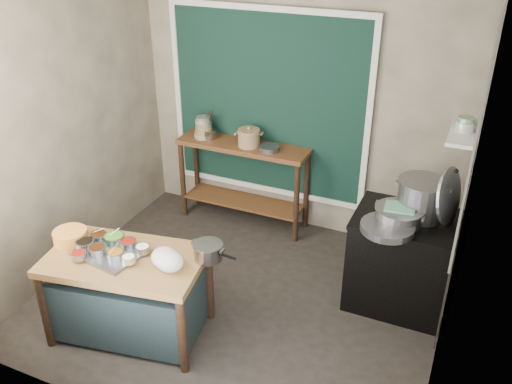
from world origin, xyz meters
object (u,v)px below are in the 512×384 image
at_px(yellow_basin, 70,236).
at_px(ceramic_crock, 249,139).
at_px(stove_block, 404,263).
at_px(back_counter, 243,183).
at_px(utensil_cup, 209,134).
at_px(prep_table, 129,295).
at_px(steamer, 399,215).
at_px(saucepan, 208,251).
at_px(stock_pot, 421,198).
at_px(condiment_tray, 108,253).

distance_m(yellow_basin, ceramic_crock, 2.13).
bearing_deg(stove_block, back_counter, 158.98).
bearing_deg(utensil_cup, prep_table, -81.15).
bearing_deg(ceramic_crock, back_counter, 162.59).
bearing_deg(prep_table, back_counter, 77.72).
bearing_deg(utensil_cup, yellow_basin, -96.10).
xyz_separation_m(stove_block, steamer, (-0.09, -0.11, 0.52)).
bearing_deg(saucepan, stock_pot, 43.42).
relative_size(prep_table, saucepan, 5.11).
bearing_deg(back_counter, ceramic_crock, -17.41).
relative_size(condiment_tray, ceramic_crock, 2.07).
height_order(back_counter, saucepan, back_counter).
distance_m(back_counter, utensil_cup, 0.66).
distance_m(ceramic_crock, stock_pot, 1.97).
height_order(condiment_tray, ceramic_crock, ceramic_crock).
distance_m(utensil_cup, stock_pot, 2.45).
distance_m(back_counter, steamer, 2.05).
relative_size(saucepan, stock_pot, 0.58).
distance_m(back_counter, stove_block, 2.04).
distance_m(yellow_basin, stock_pot, 2.92).
distance_m(condiment_tray, stock_pot, 2.60).
xyz_separation_m(stove_block, ceramic_crock, (-1.82, 0.70, 0.61)).
bearing_deg(steamer, condiment_tray, -149.30).
height_order(stove_block, stock_pot, stock_pot).
height_order(prep_table, ceramic_crock, ceramic_crock).
bearing_deg(steamer, prep_table, -147.90).
xyz_separation_m(back_counter, steamer, (1.81, -0.84, 0.47)).
distance_m(prep_table, utensil_cup, 2.15).
bearing_deg(stock_pot, back_counter, 161.45).
xyz_separation_m(condiment_tray, yellow_basin, (-0.40, 0.02, 0.04)).
xyz_separation_m(back_counter, ceramic_crock, (0.08, -0.03, 0.56)).
xyz_separation_m(condiment_tray, stock_pot, (2.18, 1.39, 0.28)).
xyz_separation_m(prep_table, yellow_basin, (-0.53, 0.01, 0.43)).
bearing_deg(prep_table, saucepan, 12.84).
bearing_deg(utensil_cup, ceramic_crock, -3.06).
xyz_separation_m(condiment_tray, utensil_cup, (-0.18, 2.05, 0.24)).
distance_m(prep_table, condiment_tray, 0.41).
bearing_deg(back_counter, stove_block, -21.02).
xyz_separation_m(prep_table, saucepan, (0.62, 0.26, 0.44)).
bearing_deg(saucepan, prep_table, -151.98).
distance_m(utensil_cup, ceramic_crock, 0.49).
bearing_deg(stock_pot, steamer, -127.70).
relative_size(condiment_tray, yellow_basin, 1.87).
xyz_separation_m(saucepan, ceramic_crock, (-0.45, 1.75, 0.22)).
relative_size(yellow_basin, saucepan, 1.12).
bearing_deg(saucepan, utensil_cup, 123.10).
relative_size(back_counter, condiment_tray, 2.83).
height_order(prep_table, utensil_cup, utensil_cup).
height_order(yellow_basin, saucepan, saucepan).
height_order(stove_block, yellow_basin, yellow_basin).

